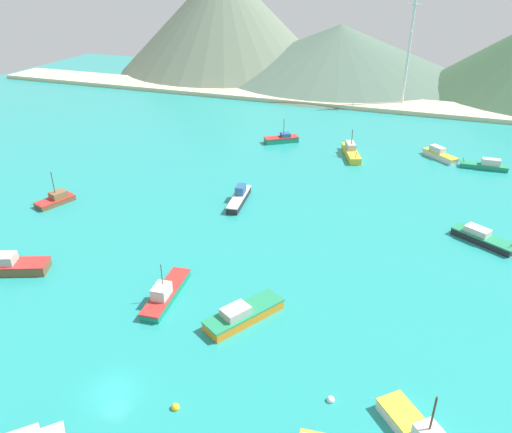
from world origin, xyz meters
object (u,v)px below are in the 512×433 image
(fishing_boat_2, at_px, (243,314))
(fishing_boat_5, at_px, (439,154))
(fishing_boat_8, at_px, (351,152))
(buoy_0, at_px, (331,400))
(fishing_boat_9, at_px, (14,266))
(fishing_boat_13, at_px, (165,293))
(buoy_1, at_px, (175,407))
(fishing_boat_10, at_px, (239,198))
(radio_tower, at_px, (410,45))
(fishing_boat_7, at_px, (282,139))
(fishing_boat_3, at_px, (486,165))
(fishing_boat_6, at_px, (482,238))
(fishing_boat_11, at_px, (56,199))

(fishing_boat_2, relative_size, fishing_boat_5, 1.34)
(fishing_boat_5, bearing_deg, fishing_boat_8, -164.12)
(buoy_0, bearing_deg, fishing_boat_9, 170.69)
(fishing_boat_13, bearing_deg, buoy_1, -57.91)
(fishing_boat_8, distance_m, fishing_boat_10, 33.64)
(fishing_boat_10, height_order, radio_tower, radio_tower)
(fishing_boat_7, xyz_separation_m, fishing_boat_13, (4.52, -63.85, -0.00))
(fishing_boat_8, height_order, fishing_boat_13, fishing_boat_8)
(fishing_boat_3, bearing_deg, buoy_0, -103.25)
(fishing_boat_10, bearing_deg, buoy_0, -57.10)
(fishing_boat_3, bearing_deg, fishing_boat_6, -93.09)
(fishing_boat_9, relative_size, buoy_1, 11.29)
(fishing_boat_9, xyz_separation_m, buoy_0, (46.21, -7.57, -0.79))
(fishing_boat_5, height_order, fishing_boat_8, fishing_boat_8)
(fishing_boat_10, relative_size, fishing_boat_11, 1.43)
(fishing_boat_6, distance_m, fishing_boat_9, 68.61)
(buoy_0, bearing_deg, fishing_boat_7, 110.95)
(fishing_boat_2, xyz_separation_m, fishing_boat_9, (-33.60, -1.05, 0.09))
(fishing_boat_3, relative_size, fishing_boat_7, 1.15)
(fishing_boat_5, bearing_deg, radio_tower, 106.04)
(fishing_boat_3, height_order, fishing_boat_11, fishing_boat_11)
(fishing_boat_2, bearing_deg, fishing_boat_13, 176.88)
(fishing_boat_5, xyz_separation_m, fishing_boat_9, (-53.76, -67.04, 0.03))
(fishing_boat_6, bearing_deg, fishing_boat_7, 141.22)
(fishing_boat_8, bearing_deg, fishing_boat_9, -119.78)
(buoy_1, bearing_deg, radio_tower, 85.60)
(fishing_boat_5, relative_size, fishing_boat_10, 0.76)
(fishing_boat_6, bearing_deg, radio_tower, 104.05)
(fishing_boat_8, relative_size, fishing_boat_9, 1.19)
(fishing_boat_7, distance_m, fishing_boat_11, 53.42)
(fishing_boat_6, height_order, fishing_boat_10, fishing_boat_10)
(fishing_boat_5, relative_size, radio_tower, 0.23)
(fishing_boat_7, height_order, fishing_boat_11, fishing_boat_11)
(fishing_boat_6, relative_size, fishing_boat_8, 0.87)
(fishing_boat_9, bearing_deg, fishing_boat_13, 4.13)
(fishing_boat_2, bearing_deg, fishing_boat_6, 47.23)
(fishing_boat_7, height_order, fishing_boat_9, fishing_boat_7)
(fishing_boat_8, relative_size, buoy_0, 14.09)
(fishing_boat_2, bearing_deg, radio_tower, 85.68)
(fishing_boat_3, bearing_deg, fishing_boat_7, 177.81)
(fishing_boat_5, distance_m, fishing_boat_7, 35.56)
(fishing_boat_3, bearing_deg, buoy_1, -111.63)
(fishing_boat_8, distance_m, fishing_boat_13, 61.48)
(fishing_boat_8, bearing_deg, fishing_boat_2, -91.67)
(fishing_boat_9, bearing_deg, fishing_boat_3, 45.35)
(fishing_boat_7, bearing_deg, fishing_boat_6, -38.78)
(fishing_boat_5, height_order, fishing_boat_13, fishing_boat_13)
(fishing_boat_3, relative_size, fishing_boat_10, 0.90)
(fishing_boat_9, relative_size, fishing_boat_13, 0.86)
(fishing_boat_10, distance_m, buoy_0, 46.41)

